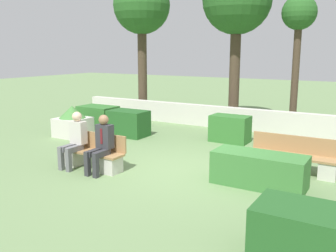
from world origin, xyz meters
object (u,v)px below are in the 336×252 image
at_px(planter_corner_right, 73,122).
at_px(person_seated_woman, 75,137).
at_px(bench_left_side, 293,159).
at_px(tree_center_right, 299,20).
at_px(person_seated_man, 101,141).
at_px(bench_front, 93,156).
at_px(tree_leftmost, 142,8).
at_px(tree_center_left, 237,2).

bearing_deg(planter_corner_right, person_seated_woman, -43.95).
relative_size(bench_left_side, tree_center_right, 0.43).
xyz_separation_m(bench_left_side, person_seated_man, (-3.73, -2.22, 0.41)).
xyz_separation_m(person_seated_woman, planter_corner_right, (-2.46, 2.37, -0.25)).
bearing_deg(person_seated_woman, person_seated_man, -0.01).
height_order(bench_front, bench_left_side, same).
distance_m(bench_left_side, planter_corner_right, 7.01).
height_order(person_seated_woman, tree_leftmost, tree_leftmost).
height_order(bench_left_side, tree_center_left, tree_center_left).
bearing_deg(bench_front, person_seated_woman, -163.15).
distance_m(bench_front, tree_leftmost, 8.60).
relative_size(person_seated_woman, tree_center_right, 0.29).
bearing_deg(tree_center_right, person_seated_man, -108.15).
xyz_separation_m(tree_leftmost, tree_center_left, (3.88, 0.63, 0.06)).
bearing_deg(tree_center_right, bench_front, -111.04).
bearing_deg(tree_center_right, planter_corner_right, -137.87).
distance_m(person_seated_woman, planter_corner_right, 3.43).
xyz_separation_m(bench_front, tree_center_right, (2.87, 7.46, 3.47)).
bearing_deg(tree_center_left, person_seated_man, -91.71).
height_order(person_seated_woman, tree_center_left, tree_center_left).
bearing_deg(person_seated_man, planter_corner_right, 144.10).
xyz_separation_m(planter_corner_right, tree_center_right, (5.77, 5.22, 3.30)).
xyz_separation_m(bench_left_side, tree_leftmost, (-7.38, 4.68, 4.15)).
relative_size(bench_left_side, tree_leftmost, 0.34).
relative_size(planter_corner_right, tree_center_right, 0.22).
relative_size(person_seated_man, planter_corner_right, 1.31).
relative_size(tree_leftmost, tree_center_left, 0.97).
bearing_deg(bench_left_side, tree_center_right, 97.44).
bearing_deg(bench_front, tree_leftmost, 115.79).
relative_size(bench_left_side, person_seated_man, 1.50).
relative_size(person_seated_man, tree_center_right, 0.28).
bearing_deg(bench_left_side, tree_center_left, 117.86).
xyz_separation_m(tree_center_left, tree_center_right, (2.26, 0.06, -0.76)).
distance_m(bench_left_side, tree_leftmost, 9.67).
relative_size(bench_front, planter_corner_right, 1.61).
relative_size(bench_left_side, planter_corner_right, 1.97).
bearing_deg(person_seated_woman, tree_leftmost, 112.33).
distance_m(tree_leftmost, tree_center_right, 6.22).
height_order(bench_front, planter_corner_right, planter_corner_right).
distance_m(tree_center_left, tree_center_right, 2.39).
bearing_deg(person_seated_man, tree_center_left, 88.29).
height_order(bench_left_side, planter_corner_right, planter_corner_right).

